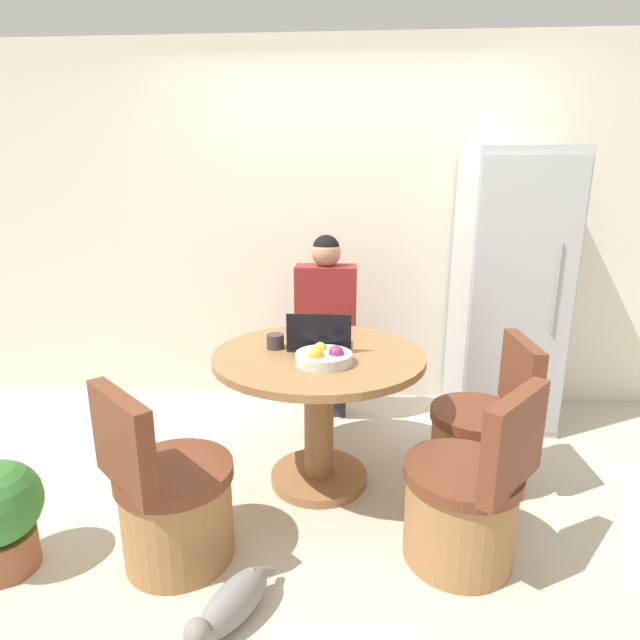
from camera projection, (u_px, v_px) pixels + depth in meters
name	position (u px, v px, depth m)	size (l,w,h in m)	color
ground_plane	(332.00, 505.00, 2.60)	(12.00, 12.00, 0.00)	beige
wall_back	(341.00, 229.00, 3.67)	(7.00, 0.06, 2.60)	silver
refrigerator	(507.00, 292.00, 3.35)	(0.64, 0.65, 1.83)	silver
dining_table	(319.00, 392.00, 2.68)	(1.12, 1.12, 0.76)	olive
chair_right_side	(480.00, 440.00, 2.71)	(0.50, 0.50, 0.84)	#9E7042
chair_near_right_corner	(465.00, 504.00, 2.16)	(0.58, 0.58, 0.84)	#9E7042
chair_near_left_corner	(172.00, 504.00, 2.16)	(0.58, 0.58, 0.84)	#9E7042
person_seated	(326.00, 323.00, 3.39)	(0.40, 0.37, 1.31)	#2D2D38
laptop	(320.00, 341.00, 2.67)	(0.34, 0.22, 0.21)	#232328
fruit_bowl	(324.00, 357.00, 2.45)	(0.28, 0.28, 0.10)	beige
coffee_cup	(275.00, 341.00, 2.68)	(0.09, 0.09, 0.08)	#383333
cat	(233.00, 603.00, 1.88)	(0.29, 0.42, 0.17)	gray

